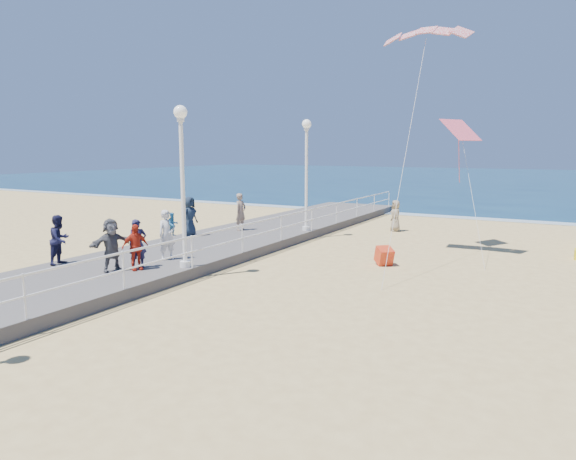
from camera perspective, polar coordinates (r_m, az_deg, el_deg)
The scene contains 19 objects.
ground at distance 14.96m, azimuth 4.74°, elevation -7.84°, with size 160.00×160.00×0.00m, color #D8B971.
ocean at distance 78.42m, azimuth 24.67°, elevation 5.00°, with size 160.00×90.00×0.05m, color #0D3250.
surf_line at distance 34.36m, azimuth 18.89°, elevation 1.31°, with size 160.00×1.20×0.04m, color white.
boardwalk at distance 19.12m, azimuth -16.27°, elevation -3.84°, with size 5.00×44.00×0.40m, color #625E59.
railing at distance 17.29m, azimuth -10.67°, elevation -1.41°, with size 0.05×42.00×0.55m.
lamp_post_mid at distance 17.22m, azimuth -11.67°, elevation 6.59°, with size 0.44×0.44×5.32m.
lamp_post_far at distance 24.76m, azimuth 2.06°, elevation 7.44°, with size 0.44×0.44×5.32m.
woman_holding_toddler at distance 18.78m, azimuth -13.29°, elevation -0.53°, with size 0.65×0.43×1.80m, color silver.
toddler_held at distance 18.73m, azimuth -12.68°, elevation 0.62°, with size 0.41×0.32×0.84m, color #3282BC.
spectator_0 at distance 17.73m, azimuth -16.35°, elevation -1.48°, with size 0.60×0.39×1.63m, color #1D1C3E.
spectator_3 at distance 17.43m, azimuth -16.61°, elevation -1.85°, with size 0.89×0.37×1.52m, color red.
spectator_4 at distance 23.75m, azimuth -10.88°, elevation 1.50°, with size 0.88×0.57×1.80m, color #182536.
spectator_5 at distance 17.53m, azimuth -19.01°, elevation -1.57°, with size 1.60×0.51×1.72m, color #535358.
spectator_6 at distance 25.09m, azimuth -5.27°, elevation 2.02°, with size 0.66×0.43×1.80m, color gray.
spectator_7 at distance 19.24m, azimuth -24.03°, elevation -0.98°, with size 0.83×0.65×1.71m, color #191938.
beach_walker_c at distance 27.78m, azimuth 11.86°, elevation 1.56°, with size 0.81×0.53×1.66m, color gray.
box_kite at distance 19.60m, azimuth 10.64°, elevation -3.02°, with size 0.55×0.55×0.60m, color red.
kite_parafoil at distance 21.48m, azimuth 15.13°, elevation 20.63°, with size 3.37×0.90×0.30m, color red, non-canonical shape.
kite_diamond_pink at distance 23.76m, azimuth 18.63°, elevation 10.50°, with size 1.47×1.47×0.02m, color #E65469.
Camera 1 is at (5.82, -13.09, 4.32)m, focal length 32.00 mm.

